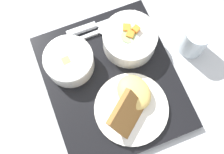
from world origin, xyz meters
TOP-DOWN VIEW (x-y plane):
  - ground_plane at (0.00, 0.00)m, footprint 4.00×4.00m
  - serving_tray at (0.00, 0.00)m, footprint 0.39×0.33m
  - bowl_salad at (-0.08, 0.08)m, footprint 0.14×0.14m
  - bowl_soup at (-0.08, -0.09)m, footprint 0.12×0.12m
  - plate_main at (0.08, 0.02)m, footprint 0.18×0.18m
  - knife at (-0.16, -0.01)m, footprint 0.01×0.20m
  - spoon at (-0.14, 0.01)m, footprint 0.04×0.17m
  - glass_water at (-0.02, 0.23)m, footprint 0.07×0.07m

SIDE VIEW (x-z plane):
  - ground_plane at x=0.00m, z-range 0.00..0.00m
  - serving_tray at x=0.00m, z-range 0.00..0.02m
  - spoon at x=-0.14m, z-range 0.02..0.03m
  - knife at x=-0.16m, z-range 0.02..0.03m
  - plate_main at x=0.08m, z-range -0.01..0.08m
  - glass_water at x=-0.02m, z-range -0.01..0.09m
  - bowl_soup at x=-0.08m, z-range 0.02..0.08m
  - bowl_salad at x=-0.08m, z-range 0.01..0.09m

